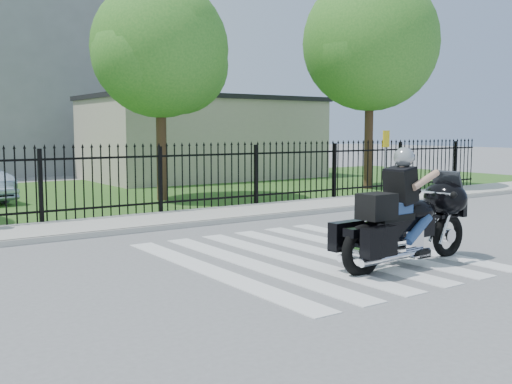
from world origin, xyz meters
TOP-DOWN VIEW (x-y plane):
  - ground at (0.00, 0.00)m, footprint 120.00×120.00m
  - crosswalk at (0.00, 0.00)m, footprint 5.00×5.50m
  - sidewalk at (0.00, 5.00)m, footprint 40.00×2.00m
  - curb at (0.00, 4.00)m, footprint 40.00×0.12m
  - grass_strip at (0.00, 12.00)m, footprint 40.00×12.00m
  - iron_fence at (0.00, 6.00)m, footprint 26.00×0.04m
  - tree_mid at (1.50, 9.00)m, footprint 4.20×4.20m
  - tree_right at (9.50, 8.00)m, footprint 5.00×5.00m
  - building_low at (7.00, 16.00)m, footprint 10.00×6.00m
  - building_low_roof at (7.00, 16.00)m, footprint 10.20×6.20m
  - motorcycle_rider at (0.81, -1.43)m, footprint 3.01×0.97m
  - traffic_sign at (7.95, 5.69)m, footprint 0.44×0.18m

SIDE VIEW (x-z plane):
  - ground at x=0.00m, z-range 0.00..0.00m
  - crosswalk at x=0.00m, z-range 0.00..0.01m
  - grass_strip at x=0.00m, z-range 0.00..0.02m
  - sidewalk at x=0.00m, z-range 0.00..0.12m
  - curb at x=0.00m, z-range 0.00..0.12m
  - motorcycle_rider at x=0.81m, z-range -0.18..1.81m
  - iron_fence at x=0.00m, z-range 0.00..1.80m
  - traffic_sign at x=7.95m, z-range 0.56..2.64m
  - building_low at x=7.00m, z-range 0.00..3.50m
  - building_low_roof at x=7.00m, z-range 3.50..3.70m
  - tree_mid at x=1.50m, z-range 1.28..8.06m
  - tree_right at x=9.50m, z-range 1.44..9.34m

